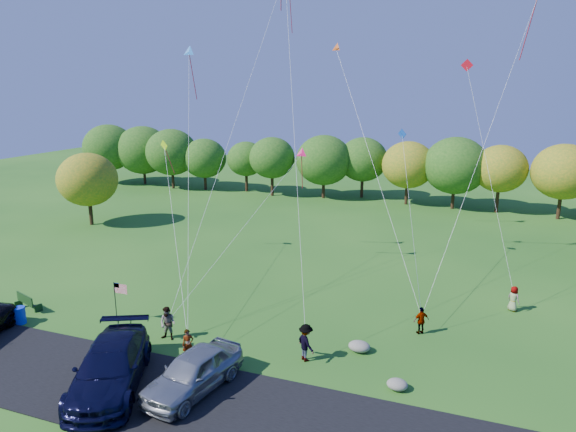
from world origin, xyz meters
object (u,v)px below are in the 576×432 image
(flyer_a, at_px, (188,344))
(flyer_b, at_px, (168,323))
(minivan_navy, at_px, (110,367))
(flyer_c, at_px, (306,343))
(flyer_e, at_px, (513,299))
(trash_barrel, at_px, (20,315))
(flyer_d, at_px, (421,320))
(minivan_silver, at_px, (193,372))
(park_bench, at_px, (26,302))

(flyer_a, height_order, flyer_b, flyer_b)
(minivan_navy, relative_size, flyer_c, 3.58)
(flyer_a, distance_m, flyer_c, 5.73)
(flyer_a, distance_m, flyer_e, 19.05)
(flyer_e, xyz_separation_m, trash_barrel, (-26.08, -11.41, -0.28))
(flyer_a, bearing_deg, flyer_d, -8.42)
(minivan_navy, distance_m, flyer_a, 3.87)
(flyer_d, height_order, flyer_e, same)
(minivan_navy, xyz_separation_m, flyer_c, (7.28, 5.23, -0.10))
(flyer_d, height_order, trash_barrel, flyer_d)
(minivan_silver, xyz_separation_m, flyer_b, (-3.70, 3.71, -0.04))
(flyer_d, bearing_deg, flyer_e, -170.38)
(park_bench, bearing_deg, trash_barrel, -36.30)
(flyer_a, bearing_deg, flyer_c, -22.21)
(flyer_b, xyz_separation_m, flyer_d, (12.39, 5.25, -0.14))
(park_bench, bearing_deg, flyer_d, 30.82)
(minivan_silver, distance_m, flyer_b, 5.24)
(flyer_c, relative_size, flyer_e, 1.23)
(minivan_navy, xyz_separation_m, trash_barrel, (-9.05, 3.49, -0.55))
(flyer_b, distance_m, trash_barrel, 8.98)
(flyer_a, height_order, flyer_e, flyer_a)
(flyer_d, bearing_deg, flyer_c, 8.13)
(minivan_navy, xyz_separation_m, flyer_a, (1.86, 3.39, -0.27))
(flyer_b, bearing_deg, flyer_a, -35.82)
(flyer_b, bearing_deg, minivan_navy, -89.79)
(flyer_a, xyz_separation_m, flyer_e, (15.17, 11.51, -0.00))
(minivan_navy, relative_size, flyer_d, 4.39)
(flyer_d, bearing_deg, flyer_a, -3.34)
(flyer_b, distance_m, park_bench, 9.95)
(flyer_e, distance_m, park_bench, 28.90)
(trash_barrel, bearing_deg, flyer_e, 23.63)
(minivan_navy, bearing_deg, flyer_c, 10.71)
(flyer_c, height_order, flyer_e, flyer_c)
(flyer_a, bearing_deg, minivan_silver, -95.44)
(minivan_silver, distance_m, park_bench, 14.20)
(minivan_navy, xyz_separation_m, flyer_e, (17.03, 14.90, -0.27))
(flyer_d, distance_m, park_bench, 22.89)
(flyer_c, bearing_deg, minivan_silver, 87.83)
(flyer_b, bearing_deg, flyer_d, 21.18)
(flyer_c, relative_size, flyer_d, 1.22)
(minivan_navy, distance_m, park_bench, 11.27)
(flyer_c, xyz_separation_m, flyer_d, (4.94, 4.78, -0.17))
(flyer_b, bearing_deg, park_bench, 177.02)
(flyer_d, bearing_deg, minivan_silver, 10.00)
(flyer_c, height_order, park_bench, flyer_c)
(flyer_c, bearing_deg, flyer_e, -95.59)
(minivan_navy, height_order, flyer_c, minivan_navy)
(minivan_silver, relative_size, flyer_a, 3.40)
(flyer_c, bearing_deg, trash_barrel, 45.74)
(minivan_silver, bearing_deg, minivan_navy, -153.07)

